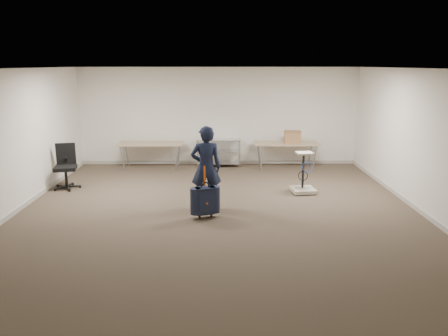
{
  "coord_description": "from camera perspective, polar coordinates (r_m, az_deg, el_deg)",
  "views": [
    {
      "loc": [
        0.04,
        -8.1,
        2.88
      ],
      "look_at": [
        0.12,
        0.3,
        0.87
      ],
      "focal_mm": 35.0,
      "sensor_mm": 36.0,
      "label": 1
    }
  ],
  "objects": [
    {
      "name": "wire_shelf",
      "position": [
        12.53,
        -0.7,
        2.21
      ],
      "size": [
        1.22,
        0.47,
        0.8
      ],
      "color": "silver",
      "rests_on": "ground"
    },
    {
      "name": "folding_table_left",
      "position": [
        12.4,
        -9.53,
        3.02
      ],
      "size": [
        1.8,
        0.75,
        0.73
      ],
      "color": "#A08362",
      "rests_on": "ground"
    },
    {
      "name": "equipment_cart",
      "position": [
        10.14,
        10.32,
        -1.83
      ],
      "size": [
        0.57,
        0.57,
        0.95
      ],
      "color": "beige",
      "rests_on": "ground"
    },
    {
      "name": "cardboard_box",
      "position": [
        12.34,
        8.94,
        4.03
      ],
      "size": [
        0.47,
        0.37,
        0.34
      ],
      "primitive_type": "cube",
      "rotation": [
        0.0,
        0.0,
        -0.08
      ],
      "color": "#9A7C48",
      "rests_on": "folding_table_right"
    },
    {
      "name": "office_chair",
      "position": [
        10.98,
        -19.9,
        -0.87
      ],
      "size": [
        0.64,
        0.64,
        1.05
      ],
      "color": "black",
      "rests_on": "ground"
    },
    {
      "name": "ground",
      "position": [
        8.59,
        -0.77,
        -6.15
      ],
      "size": [
        9.0,
        9.0,
        0.0
      ],
      "primitive_type": "plane",
      "color": "#403527",
      "rests_on": "ground"
    },
    {
      "name": "person",
      "position": [
        8.79,
        -2.37,
        0.07
      ],
      "size": [
        0.66,
        0.47,
        1.7
      ],
      "primitive_type": "imported",
      "rotation": [
        0.0,
        0.0,
        3.25
      ],
      "color": "black",
      "rests_on": "ground"
    },
    {
      "name": "suitcase",
      "position": [
        8.34,
        -2.48,
        -4.27
      ],
      "size": [
        0.42,
        0.32,
        1.02
      ],
      "color": "black",
      "rests_on": "ground"
    },
    {
      "name": "room_shell",
      "position": [
        9.89,
        -0.74,
        -3.19
      ],
      "size": [
        8.0,
        9.0,
        9.0
      ],
      "color": "white",
      "rests_on": "ground"
    },
    {
      "name": "folding_table_right",
      "position": [
        12.38,
        8.13,
        3.06
      ],
      "size": [
        1.8,
        0.75,
        0.73
      ],
      "color": "#A08362",
      "rests_on": "ground"
    }
  ]
}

